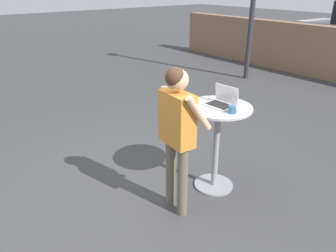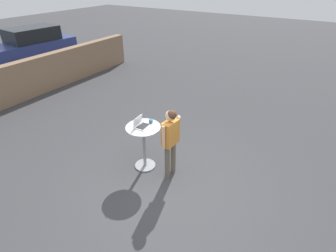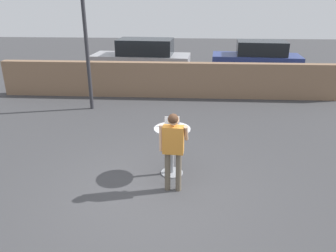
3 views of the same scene
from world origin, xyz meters
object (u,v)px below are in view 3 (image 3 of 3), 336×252
object	(u,v)px
parked_car_near_street	(142,59)
parked_car_further_down	(257,60)
standing_person	(173,143)
laptop	(172,125)
coffee_mug	(183,127)
cafe_table	(172,144)
street_lamp	(85,22)

from	to	relation	value
parked_car_near_street	parked_car_further_down	distance (m)	5.20
standing_person	parked_car_near_street	xyz separation A→B (m)	(-1.84, 9.41, -0.12)
laptop	coffee_mug	world-z (taller)	laptop
cafe_table	laptop	distance (m)	0.39
coffee_mug	cafe_table	bearing A→B (deg)	169.46
standing_person	parked_car_further_down	bearing A→B (deg)	70.69
coffee_mug	parked_car_further_down	size ratio (longest dim) A/B	0.03
cafe_table	standing_person	bearing A→B (deg)	-85.51
parked_car_near_street	standing_person	bearing A→B (deg)	-78.91
standing_person	street_lamp	size ratio (longest dim) A/B	0.37
laptop	parked_car_further_down	xyz separation A→B (m)	(3.41, 8.89, -0.24)
coffee_mug	parked_car_further_down	distance (m)	9.53
laptop	street_lamp	distance (m)	5.34
cafe_table	laptop	world-z (taller)	laptop
coffee_mug	street_lamp	world-z (taller)	street_lamp
laptop	parked_car_further_down	world-z (taller)	parked_car_further_down
cafe_table	parked_car_near_street	size ratio (longest dim) A/B	0.23
cafe_table	parked_car_near_street	world-z (taller)	parked_car_near_street
cafe_table	coffee_mug	world-z (taller)	coffee_mug
street_lamp	standing_person	bearing A→B (deg)	-58.45
parked_car_further_down	coffee_mug	bearing A→B (deg)	-109.51
laptop	standing_person	distance (m)	0.70
cafe_table	parked_car_near_street	xyz separation A→B (m)	(-1.79, 8.77, 0.18)
parked_car_further_down	parked_car_near_street	bearing A→B (deg)	-178.14
coffee_mug	street_lamp	distance (m)	5.53
parked_car_near_street	street_lamp	distance (m)	5.09
laptop	standing_person	size ratio (longest dim) A/B	0.20
coffee_mug	parked_car_near_street	distance (m)	9.04
cafe_table	coffee_mug	xyz separation A→B (m)	(0.23, -0.04, 0.38)
cafe_table	street_lamp	distance (m)	5.51
parked_car_near_street	cafe_table	bearing A→B (deg)	-78.44
laptop	parked_car_near_street	bearing A→B (deg)	101.60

